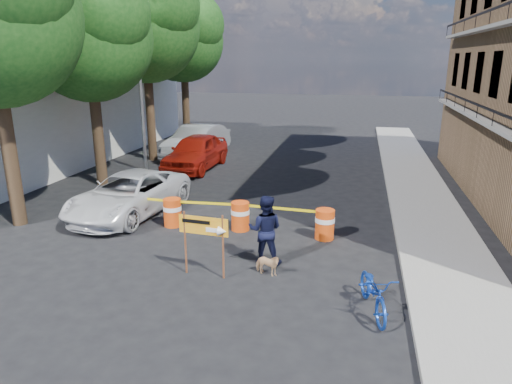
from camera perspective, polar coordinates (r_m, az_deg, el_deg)
The scene contains 18 objects.
ground at distance 11.75m, azimuth -7.27°, elevation -9.81°, with size 120.00×120.00×0.00m, color black.
sidewalk_east at distance 16.85m, azimuth 20.54°, elevation -2.28°, with size 2.40×40.00×0.15m, color gray.
white_building at distance 26.08m, azimuth -27.68°, elevation 9.77°, with size 8.00×22.00×6.00m, color silver.
tree_mid_a at distance 19.88m, azimuth -20.05°, elevation 17.86°, with size 5.25×5.00×8.68m.
tree_mid_b at distance 24.31m, azimuth -13.59°, elevation 19.59°, with size 5.67×5.40×9.62m.
tree_far at distance 28.87m, azimuth -8.99°, elevation 18.25°, with size 5.04×4.80×8.84m.
streetlamp at distance 21.67m, azimuth -14.18°, elevation 13.80°, with size 1.25×0.18×8.00m.
barrel_far_left at distance 15.46m, azimuth -15.09°, elevation -1.88°, with size 0.58×0.58×0.90m.
barrel_mid_left at distance 14.75m, azimuth -10.40°, elevation -2.45°, with size 0.58×0.58×0.90m.
barrel_mid_right at distance 14.18m, azimuth -1.98°, elevation -2.96°, with size 0.58×0.58×0.90m.
barrel_far_right at distance 13.64m, azimuth 8.59°, elevation -3.93°, with size 0.58×0.58×0.90m.
detour_sign at distance 11.00m, azimuth -5.90°, elevation -4.94°, with size 1.26×0.25×1.63m.
pedestrian at distance 11.76m, azimuth 1.16°, elevation -4.75°, with size 0.90×0.70×1.85m, color black.
bicycle at distance 9.84m, azimuth 14.69°, elevation -9.65°, with size 0.65×0.98×1.86m, color #1642B6.
dog at distance 11.35m, azimuth 1.40°, elevation -9.06°, with size 0.31×0.67×0.57m, color #D9AC7C.
suv_white at distance 16.13m, azimuth -15.61°, elevation -0.30°, with size 2.34×5.07×1.41m, color silver.
sedan_red at distance 22.25m, azimuth -7.53°, elevation 5.00°, with size 1.97×4.90×1.67m, color #A0180D.
sedan_silver at distance 25.07m, azimuth -7.40°, elevation 6.32°, with size 1.81×5.18×1.71m, color #B0B3B8.
Camera 1 is at (3.74, -9.88, 5.15)m, focal length 32.00 mm.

